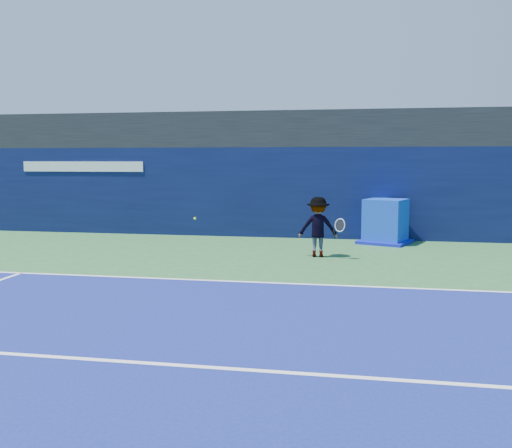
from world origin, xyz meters
name	(u,v)px	position (x,y,z in m)	size (l,w,h in m)	color
ground	(193,321)	(0.00, 0.00, 0.00)	(80.00, 80.00, 0.00)	#2C6231
baseline	(234,281)	(0.00, 3.00, 0.01)	(24.00, 0.10, 0.01)	white
service_line	(149,363)	(0.00, -2.00, 0.01)	(24.00, 0.10, 0.01)	white
stadium_band	(286,131)	(0.00, 11.50, 3.60)	(36.00, 3.00, 1.20)	black
back_wall_assembly	(282,192)	(0.00, 10.50, 1.50)	(36.00, 1.03, 3.00)	#0A123A
equipment_cart	(385,223)	(3.42, 9.39, 0.63)	(1.85, 1.85, 1.38)	#0E36C4
tennis_player	(318,227)	(1.54, 6.49, 0.80)	(1.27, 0.70, 1.61)	white
tennis_ball	(195,218)	(-1.44, 5.01, 1.13)	(0.06, 0.06, 0.06)	#BAE519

